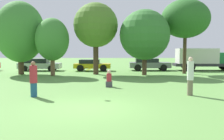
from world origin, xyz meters
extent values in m
plane|color=#5B8E42|center=(0.00, 0.00, 0.00)|extent=(120.00, 120.00, 0.00)
cylinder|color=navy|center=(-2.90, 2.37, 0.34)|extent=(0.31, 0.31, 0.67)
cylinder|color=#A52633|center=(-2.90, 2.37, 1.09)|extent=(0.36, 0.36, 0.82)
sphere|color=#8C6647|center=(-2.90, 2.37, 1.60)|extent=(0.22, 0.22, 0.22)
cylinder|color=#726651|center=(4.71, 2.79, 0.38)|extent=(0.27, 0.27, 0.76)
cylinder|color=silver|center=(4.71, 2.79, 1.23)|extent=(0.32, 0.32, 0.93)
sphere|color=beige|center=(4.71, 2.79, 1.79)|extent=(0.22, 0.22, 0.22)
cylinder|color=yellow|center=(-0.28, 2.46, 1.31)|extent=(0.24, 0.23, 0.14)
cube|color=#3F3F47|center=(0.66, 5.65, 0.17)|extent=(0.40, 0.34, 0.34)
cylinder|color=#A52633|center=(0.66, 5.65, 0.58)|extent=(0.30, 0.30, 0.47)
sphere|color=beige|center=(0.66, 5.65, 0.92)|extent=(0.23, 0.23, 0.23)
cylinder|color=#473323|center=(-7.47, 13.56, 1.33)|extent=(0.51, 0.51, 2.66)
ellipsoid|color=#3D7F33|center=(-7.47, 13.56, 3.86)|extent=(4.37, 4.37, 5.49)
cylinder|color=brown|center=(-4.34, 12.53, 1.17)|extent=(0.38, 0.38, 2.34)
ellipsoid|color=#3D7F33|center=(-4.34, 12.53, 3.14)|extent=(2.92, 2.92, 3.69)
cylinder|color=#473323|center=(-0.63, 13.60, 1.68)|extent=(0.48, 0.48, 3.37)
sphere|color=#4C7528|center=(-0.63, 13.60, 4.47)|extent=(4.02, 4.02, 4.02)
cylinder|color=#473323|center=(3.72, 12.91, 1.17)|extent=(0.41, 0.41, 2.34)
sphere|color=#33702D|center=(3.72, 12.91, 3.56)|extent=(4.43, 4.43, 4.43)
cylinder|color=#473323|center=(7.68, 14.35, 1.95)|extent=(0.33, 0.33, 3.89)
ellipsoid|color=#286023|center=(7.68, 14.35, 5.13)|extent=(4.50, 4.50, 3.60)
cube|color=#B2B2B7|center=(-6.90, 17.67, 0.54)|extent=(4.44, 1.75, 0.58)
cube|color=black|center=(-7.23, 17.68, 1.06)|extent=(2.45, 1.52, 0.46)
cylinder|color=black|center=(-5.52, 18.49, 0.30)|extent=(0.61, 0.18, 0.61)
cylinder|color=black|center=(-5.54, 16.81, 0.30)|extent=(0.61, 0.18, 0.61)
cylinder|color=black|center=(-8.25, 18.54, 0.30)|extent=(0.61, 0.18, 0.61)
cylinder|color=black|center=(-8.28, 16.85, 0.30)|extent=(0.61, 0.18, 0.61)
cube|color=gold|center=(-1.23, 17.42, 0.55)|extent=(3.88, 1.74, 0.48)
cube|color=black|center=(-1.52, 17.43, 1.00)|extent=(2.14, 1.51, 0.42)
cylinder|color=black|center=(-0.02, 18.24, 0.35)|extent=(0.71, 0.17, 0.71)
cylinder|color=black|center=(-0.05, 16.57, 0.35)|extent=(0.71, 0.17, 0.71)
cylinder|color=black|center=(-2.41, 18.28, 0.35)|extent=(0.71, 0.17, 0.71)
cylinder|color=black|center=(-2.44, 16.60, 0.35)|extent=(0.71, 0.17, 0.71)
cube|color=slate|center=(4.94, 17.98, 0.60)|extent=(4.41, 1.74, 0.58)
cube|color=black|center=(4.61, 17.99, 1.10)|extent=(2.43, 1.51, 0.42)
cylinder|color=black|center=(6.31, 18.80, 0.35)|extent=(0.71, 0.22, 0.71)
cylinder|color=black|center=(6.28, 17.13, 0.35)|extent=(0.71, 0.22, 0.71)
cylinder|color=black|center=(3.59, 18.84, 0.35)|extent=(0.71, 0.22, 0.71)
cylinder|color=black|center=(3.57, 17.17, 0.35)|extent=(0.71, 0.22, 0.71)
cube|color=#2D2D33|center=(10.97, 18.03, 0.63)|extent=(6.76, 2.16, 0.30)
cube|color=#196633|center=(13.06, 18.00, 1.36)|extent=(2.18, 1.98, 1.16)
cube|color=beige|center=(10.03, 18.04, 1.58)|extent=(4.20, 2.12, 1.60)
cylinder|color=black|center=(13.34, 19.02, 0.48)|extent=(0.97, 0.28, 0.97)
cylinder|color=black|center=(9.14, 19.09, 0.48)|extent=(0.97, 0.28, 0.97)
cylinder|color=black|center=(9.11, 17.03, 0.48)|extent=(0.97, 0.28, 0.97)
camera|label=1|loc=(0.84, -9.76, 2.26)|focal=41.10mm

